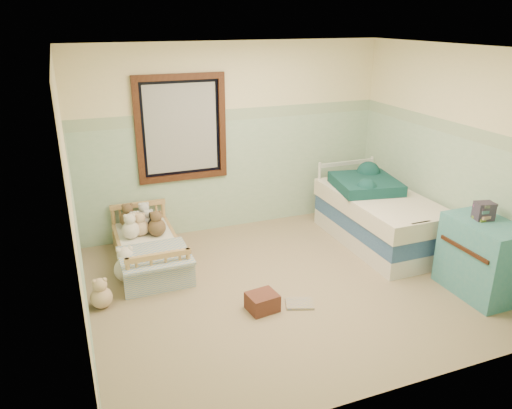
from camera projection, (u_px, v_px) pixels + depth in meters
name	position (u px, v px, depth m)	size (l,w,h in m)	color
floor	(287.00, 285.00, 5.46)	(4.20, 3.60, 0.02)	#988059
ceiling	(293.00, 48.00, 4.56)	(4.20, 3.60, 0.02)	white
wall_back	(233.00, 139.00, 6.58)	(4.20, 0.04, 2.50)	beige
wall_front	(399.00, 251.00, 3.45)	(4.20, 0.04, 2.50)	beige
wall_left	(72.00, 204.00, 4.30)	(0.04, 3.60, 2.50)	beige
wall_right	(454.00, 157.00, 5.72)	(0.04, 3.60, 2.50)	beige
wainscot_mint	(234.00, 175.00, 6.74)	(4.20, 0.01, 1.50)	#8FB394
border_strip	(233.00, 115.00, 6.45)	(4.20, 0.01, 0.15)	slate
window_frame	(182.00, 129.00, 6.23)	(1.16, 0.06, 1.36)	black
window_blinds	(181.00, 128.00, 6.24)	(0.92, 0.01, 1.12)	#B1B1AC
toddler_bed_frame	(149.00, 257.00, 5.89)	(0.70, 1.40, 0.18)	#A37B44
toddler_mattress	(148.00, 246.00, 5.84)	(0.64, 1.34, 0.12)	white
patchwork_quilt	(155.00, 255.00, 5.43)	(0.76, 0.70, 0.03)	#608AC1
plush_bed_brown	(128.00, 219.00, 6.16)	(0.21, 0.21, 0.21)	brown
plush_bed_white	(145.00, 217.00, 6.23)	(0.20, 0.20, 0.20)	silver
plush_bed_tan	(135.00, 226.00, 5.99)	(0.18, 0.18, 0.18)	#D6B188
plush_bed_dark	(154.00, 224.00, 6.07)	(0.17, 0.17, 0.17)	black
plush_floor_cream	(127.00, 269.00, 5.50)	(0.28, 0.28, 0.28)	silver
plush_floor_tan	(101.00, 298.00, 5.00)	(0.22, 0.22, 0.22)	#D6B188
twin_bed_frame	(378.00, 235.00, 6.43)	(0.91, 1.81, 0.22)	silver
twin_boxspring	(379.00, 220.00, 6.35)	(0.91, 1.81, 0.22)	navy
twin_mattress	(381.00, 204.00, 6.27)	(0.94, 1.85, 0.22)	beige
teal_blanket	(366.00, 184.00, 6.45)	(0.77, 0.82, 0.14)	#0F3D35
dresser	(482.00, 258.00, 5.17)	(0.51, 0.82, 0.82)	teal
book_stack	(484.00, 211.00, 5.06)	(0.18, 0.14, 0.18)	#3F221E
red_pillow	(262.00, 302.00, 4.96)	(0.29, 0.25, 0.18)	brown
floor_book	(299.00, 304.00, 5.08)	(0.28, 0.22, 0.03)	gold
extra_plush_0	(157.00, 227.00, 5.93)	(0.21, 0.21, 0.21)	brown
extra_plush_1	(141.00, 228.00, 5.93)	(0.19, 0.19, 0.19)	#D6B188
extra_plush_2	(134.00, 225.00, 6.06)	(0.15, 0.15, 0.15)	black
extra_plush_3	(149.00, 222.00, 6.11)	(0.17, 0.17, 0.17)	silver
extra_plush_4	(131.00, 230.00, 5.85)	(0.21, 0.21, 0.21)	silver
extra_plush_5	(135.00, 224.00, 6.05)	(0.18, 0.18, 0.18)	silver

